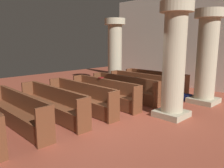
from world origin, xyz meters
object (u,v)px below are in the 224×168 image
pew_row_3 (104,91)px  pillar_aisle_rear (174,59)px  pillar_aisle_side (207,55)px  pillar_far_side (115,51)px  pew_row_5 (53,102)px  pew_row_1 (141,84)px  pew_row_0 (155,81)px  pew_row_4 (81,96)px  pew_row_2 (124,87)px  lectern (173,78)px  hymn_book (101,78)px  kneeler_box_navy (185,97)px  pew_row_6 (17,110)px

pew_row_3 → pillar_aisle_rear: (2.41, 0.54, 1.27)m
pillar_aisle_side → pillar_far_side: size_ratio=1.00×
pew_row_5 → pew_row_1: bearing=90.0°
pew_row_1 → pillar_far_side: size_ratio=0.93×
pew_row_0 → pew_row_4: size_ratio=1.00×
pillar_aisle_side → pillar_far_side: same height
pew_row_2 → lectern: bearing=87.0°
hymn_book → pillar_far_side: bearing=126.0°
pew_row_2 → pew_row_3: size_ratio=1.00×
pillar_aisle_side → pillar_aisle_rear: same height
pillar_aisle_side → pillar_far_side: 4.77m
pew_row_0 → hymn_book: bearing=-97.5°
pew_row_2 → pillar_far_side: bearing=141.7°
pew_row_1 → lectern: size_ratio=2.89×
pew_row_3 → hymn_book: size_ratio=17.00×
pew_row_1 → pew_row_4: 3.12m
pillar_aisle_rear → kneeler_box_navy: size_ratio=7.90×
pew_row_1 → pew_row_2: 1.04m
pew_row_0 → pillar_aisle_side: pillar_aisle_side is taller
pew_row_0 → pew_row_4: 4.16m
pillar_far_side → pew_row_1: bearing=-19.3°
pew_row_1 → pew_row_5: bearing=-90.0°
lectern → hymn_book: 4.27m
pew_row_1 → kneeler_box_navy: bearing=17.6°
pew_row_3 → pillar_aisle_rear: size_ratio=0.93×
pew_row_5 → hymn_book: (-0.38, 2.27, 0.43)m
kneeler_box_navy → pew_row_5: bearing=-110.5°
pew_row_2 → pillar_aisle_side: (2.41, 1.74, 1.27)m
pew_row_2 → pillar_aisle_rear: size_ratio=0.93×
pew_row_3 → hymn_book: 0.61m
pew_row_5 → kneeler_box_navy: bearing=69.5°
pillar_aisle_side → hymn_book: bearing=-137.1°
pillar_aisle_rear → pew_row_5: bearing=-132.6°
pew_row_0 → pillar_far_side: pillar_far_side is taller
pillar_aisle_side → lectern: (-2.23, 1.62, -1.29)m
pew_row_3 → pew_row_5: same height
lectern → pew_row_0: bearing=-97.9°
pillar_aisle_side → kneeler_box_navy: pillar_aisle_side is taller
pew_row_4 → pillar_aisle_side: pillar_aisle_side is taller
pew_row_4 → pillar_far_side: size_ratio=0.93×
pew_row_0 → pew_row_2: (0.00, -2.08, 0.00)m
pew_row_0 → pew_row_2: bearing=-90.0°
pew_row_0 → pillar_aisle_rear: pillar_aisle_rear is taller
pew_row_2 → pillar_aisle_side: pillar_aisle_side is taller
pew_row_6 → pew_row_0: bearing=90.0°
pew_row_5 → pillar_far_side: size_ratio=0.93×
pew_row_1 → pew_row_0: bearing=90.0°
pew_row_6 → hymn_book: hymn_book is taller
pew_row_1 → pew_row_6: bearing=-90.0°
pew_row_6 → lectern: lectern is taller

